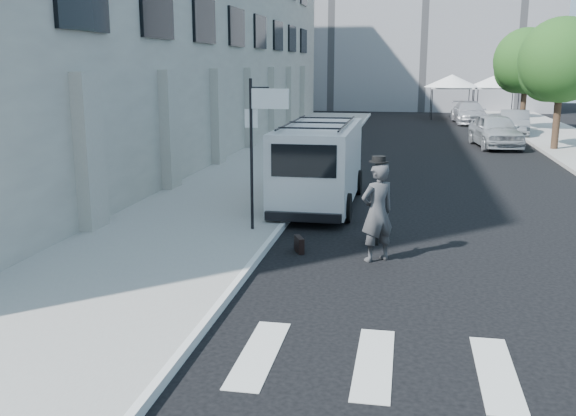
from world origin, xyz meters
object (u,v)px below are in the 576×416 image
at_px(businessman, 377,212).
at_px(parked_car_b, 514,123).
at_px(briefcase, 299,244).
at_px(parked_car_a, 495,131).
at_px(parked_car_c, 469,113).
at_px(suitcase, 376,232).
at_px(cargo_van, 320,164).

relative_size(businessman, parked_car_b, 0.47).
bearing_deg(briefcase, parked_car_a, 47.32).
bearing_deg(parked_car_c, parked_car_b, -79.99).
bearing_deg(suitcase, parked_car_b, 84.66).
bearing_deg(suitcase, businessman, -76.54).
distance_m(parked_car_b, parked_car_c, 7.63).
bearing_deg(parked_car_a, parked_car_c, 84.11).
relative_size(cargo_van, parked_car_a, 1.28).
height_order(businessman, suitcase, businessman).
height_order(cargo_van, parked_car_c, cargo_van).
relative_size(cargo_van, parked_car_b, 1.40).
height_order(briefcase, parked_car_b, parked_car_b).
xyz_separation_m(suitcase, parked_car_a, (4.81, 18.25, 0.55)).
distance_m(briefcase, parked_car_a, 20.29).
bearing_deg(cargo_van, suitcase, -64.89).
xyz_separation_m(businessman, parked_car_b, (6.41, 24.91, -0.31)).
bearing_deg(parked_car_b, parked_car_a, -100.54).
bearing_deg(briefcase, cargo_van, 68.37).
height_order(cargo_van, parked_car_b, cargo_van).
relative_size(businessman, briefcase, 4.67).
bearing_deg(cargo_van, briefcase, -87.37).
relative_size(briefcase, suitcase, 0.44).
distance_m(briefcase, parked_car_c, 32.63).
bearing_deg(parked_car_c, businessman, -101.76).
height_order(suitcase, parked_car_c, parked_car_c).
distance_m(businessman, briefcase, 1.89).
relative_size(suitcase, cargo_van, 0.16).
distance_m(suitcase, cargo_van, 4.35).
distance_m(businessman, parked_car_c, 32.65).
distance_m(suitcase, parked_car_b, 24.48).
xyz_separation_m(businessman, parked_car_a, (4.74, 19.56, -0.22)).
relative_size(briefcase, parked_car_b, 0.10).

